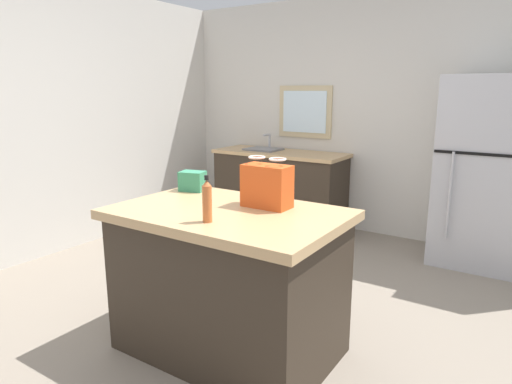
{
  "coord_description": "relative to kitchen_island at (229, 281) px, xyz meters",
  "views": [
    {
      "loc": [
        1.46,
        -2.22,
        1.58
      ],
      "look_at": [
        -0.08,
        0.1,
        0.95
      ],
      "focal_mm": 31.65,
      "sensor_mm": 36.0,
      "label": 1
    }
  ],
  "objects": [
    {
      "name": "ground",
      "position": [
        0.08,
        0.2,
        -0.45
      ],
      "size": [
        6.34,
        6.34,
        0.0
      ],
      "primitive_type": "plane",
      "color": "gray"
    },
    {
      "name": "bottle",
      "position": [
        0.06,
        -0.25,
        0.56
      ],
      "size": [
        0.05,
        0.05,
        0.25
      ],
      "color": "#C66633",
      "rests_on": "kitchen_island"
    },
    {
      "name": "shopping_bag",
      "position": [
        0.15,
        0.18,
        0.58
      ],
      "size": [
        0.29,
        0.15,
        0.3
      ],
      "color": "#DB511E",
      "rests_on": "kitchen_island"
    },
    {
      "name": "sink_counter",
      "position": [
        -1.11,
        2.48,
        -0.0
      ],
      "size": [
        1.57,
        0.59,
        1.07
      ],
      "color": "#33281E",
      "rests_on": "ground"
    },
    {
      "name": "small_box",
      "position": [
        -0.51,
        0.28,
        0.51
      ],
      "size": [
        0.19,
        0.16,
        0.14
      ],
      "primitive_type": "cube",
      "rotation": [
        0.0,
        0.0,
        0.26
      ],
      "color": "#388E66",
      "rests_on": "kitchen_island"
    },
    {
      "name": "refrigerator",
      "position": [
        1.05,
        2.43,
        0.4
      ],
      "size": [
        0.76,
        0.7,
        1.71
      ],
      "color": "#B7B7BC",
      "rests_on": "ground"
    },
    {
      "name": "left_wall",
      "position": [
        -2.52,
        0.2,
        0.84
      ],
      "size": [
        0.1,
        5.28,
        2.58
      ],
      "color": "silver",
      "rests_on": "ground"
    },
    {
      "name": "kitchen_island",
      "position": [
        0.0,
        0.0,
        0.0
      ],
      "size": [
        1.34,
        0.88,
        0.9
      ],
      "color": "#33281E",
      "rests_on": "ground"
    },
    {
      "name": "back_wall",
      "position": [
        0.06,
        2.84,
        0.84
      ],
      "size": [
        5.19,
        0.13,
        2.58
      ],
      "color": "silver",
      "rests_on": "ground"
    }
  ]
}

